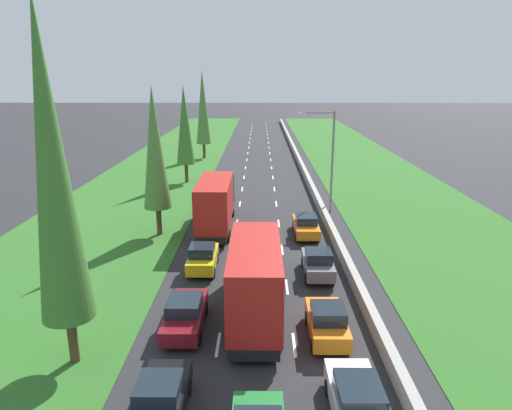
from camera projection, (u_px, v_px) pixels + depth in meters
The scene contains 21 objects.
ground_plane at pixel (259, 164), 64.40m from camera, with size 300.00×300.00×0.00m, color #28282B.
grass_verge_left at pixel (169, 163), 64.49m from camera, with size 14.00×140.00×0.04m, color #2D6623.
grass_verge_right at pixel (361, 164), 64.28m from camera, with size 14.00×140.00×0.04m, color #2D6623.
median_barrier at pixel (299, 161), 64.24m from camera, with size 0.44×120.00×0.85m, color #9E9B93.
lane_markings at pixel (259, 164), 64.40m from camera, with size 3.64×116.00×0.01m.
black_hatchback_left_lane at pixel (161, 399), 16.32m from camera, with size 1.74×3.90×1.72m.
maroon_sedan_left_lane at pixel (185, 314), 22.22m from camera, with size 1.82×4.50×1.64m.
white_sedan_right_lane at pixel (358, 402), 16.17m from camera, with size 1.82×4.50×1.64m.
red_box_truck_centre_lane at pixel (255, 276), 23.10m from camera, with size 2.46×9.40×4.18m.
yellow_hatchback_left_lane at pixel (203, 257), 29.01m from camera, with size 1.74×3.90×1.72m.
red_box_truck_left_lane at pixel (216, 203), 36.42m from camera, with size 2.46×9.40×4.18m.
yellow_hatchback_left_lane_fifth at pixel (224, 194), 44.53m from camera, with size 1.74×3.90×1.72m.
orange_hatchback_right_lane at pixel (327, 322), 21.43m from camera, with size 1.74×3.90×1.72m.
grey_hatchback_right_lane at pixel (318, 263), 28.15m from camera, with size 1.74×3.90×1.72m.
silver_hatchback_centre_lane at pixel (260, 241), 31.82m from camera, with size 1.74×3.90×1.72m.
orange_sedan_right_lane at pixel (306, 225), 35.34m from camera, with size 1.82×4.50×1.64m.
poplar_tree_nearest at pixel (52, 167), 17.54m from camera, with size 2.17×2.17×14.97m.
poplar_tree_second at pixel (155, 149), 33.90m from camera, with size 2.08×2.08×11.31m.
poplar_tree_third at pixel (185, 125), 51.40m from camera, with size 2.07×2.07×10.95m.
poplar_tree_fourth at pixel (203, 108), 66.71m from camera, with size 2.12×2.12×12.69m.
street_light_mast at pixel (329, 155), 40.14m from camera, with size 3.20×0.28×9.00m.
Camera 1 is at (0.15, -3.56, 11.90)m, focal length 32.27 mm.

